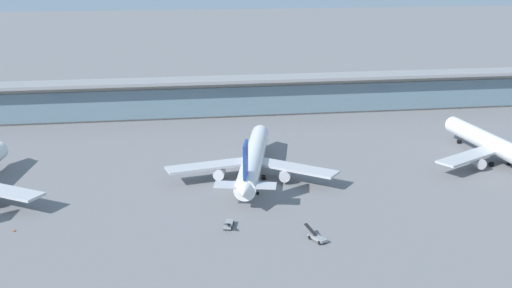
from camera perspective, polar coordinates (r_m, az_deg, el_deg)
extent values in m
plane|color=slate|center=(176.98, 0.71, -3.66)|extent=(1200.00, 1200.00, 0.00)
cone|color=white|center=(206.87, -21.71, -0.32)|extent=(6.16, 5.78, 5.48)
cube|color=#B7BABF|center=(173.06, -21.80, -3.84)|extent=(23.39, 18.72, 0.68)
cylinder|color=white|center=(182.47, -0.22, -1.27)|extent=(17.86, 52.91, 5.60)
cone|color=white|center=(209.98, 0.43, 1.11)|extent=(6.51, 6.18, 5.48)
cone|color=white|center=(155.49, -1.10, -4.26)|extent=(6.34, 7.16, 5.04)
cube|color=black|center=(206.64, 0.37, 1.14)|extent=(4.62, 3.23, 0.68)
cube|color=#B7BABF|center=(179.55, -4.19, -1.94)|extent=(24.89, 11.24, 0.68)
cube|color=#B7BABF|center=(177.59, 3.53, -2.14)|extent=(22.54, 20.12, 0.68)
cylinder|color=silver|center=(179.23, -3.29, -2.61)|extent=(3.95, 4.66, 3.09)
cylinder|color=silver|center=(177.75, 2.58, -2.77)|extent=(3.95, 4.66, 3.09)
cube|color=#193899|center=(157.87, -0.94, -1.41)|extent=(2.24, 6.72, 8.68)
cube|color=#B7BABF|center=(159.02, -0.96, -3.68)|extent=(16.00, 7.74, 0.48)
cylinder|color=black|center=(181.49, -1.27, -2.92)|extent=(1.44, 1.58, 1.35)
cylinder|color=black|center=(180.99, 0.68, -2.97)|extent=(1.44, 1.58, 1.35)
cylinder|color=black|center=(204.05, 0.28, -0.70)|extent=(1.44, 1.58, 1.35)
cylinder|color=white|center=(207.43, 20.66, -0.17)|extent=(8.97, 53.32, 5.60)
cone|color=white|center=(231.03, 16.84, 1.82)|extent=(5.79, 5.38, 5.48)
cube|color=black|center=(228.11, 17.25, 1.86)|extent=(4.34, 2.58, 0.68)
cube|color=#B7BABF|center=(197.46, 18.45, -1.06)|extent=(24.02, 17.30, 0.68)
cylinder|color=silver|center=(199.04, 19.20, -1.57)|extent=(3.34, 4.24, 3.09)
cylinder|color=black|center=(204.77, 20.24, -1.69)|extent=(1.24, 1.42, 1.35)
cylinder|color=black|center=(208.12, 21.67, -1.56)|extent=(1.24, 1.42, 1.35)
cylinder|color=black|center=(225.92, 17.66, 0.21)|extent=(1.24, 1.42, 1.35)
cube|color=gray|center=(150.25, -2.44, -7.15)|extent=(3.03, 5.11, 0.60)
cube|color=black|center=(147.62, -2.60, -7.14)|extent=(1.93, 4.05, 1.72)
cylinder|color=black|center=(148.73, -2.23, -7.53)|extent=(0.51, 0.94, 0.90)
cylinder|color=black|center=(148.98, -2.86, -7.49)|extent=(0.51, 0.94, 0.90)
cylinder|color=black|center=(151.77, -2.03, -7.02)|extent=(0.51, 0.94, 0.90)
cylinder|color=black|center=(152.01, -2.65, -6.98)|extent=(0.51, 0.94, 0.90)
cube|color=gray|center=(169.87, -0.26, -4.22)|extent=(3.05, 2.03, 0.90)
cube|color=black|center=(169.49, -0.36, -3.98)|extent=(0.83, 0.83, 0.70)
cylinder|color=black|center=(170.97, -0.03, -4.24)|extent=(0.94, 0.46, 0.90)
cylinder|color=black|center=(169.72, 0.14, -4.40)|extent=(0.94, 0.46, 0.90)
cylinder|color=black|center=(170.34, -0.65, -4.32)|extent=(0.94, 0.46, 0.90)
cylinder|color=black|center=(169.08, -0.49, -4.48)|extent=(0.94, 0.46, 0.90)
cube|color=gray|center=(143.83, 5.51, -8.33)|extent=(3.69, 5.11, 0.60)
cube|color=black|center=(145.07, 4.90, -7.62)|extent=(2.52, 3.96, 1.72)
cylinder|color=black|center=(144.64, 4.82, -8.30)|extent=(0.64, 0.93, 0.90)
cylinder|color=black|center=(145.61, 5.33, -8.14)|extent=(0.64, 0.93, 0.90)
cylinder|color=black|center=(142.31, 5.68, -8.75)|extent=(0.64, 0.93, 0.90)
cylinder|color=black|center=(143.30, 6.19, -8.59)|extent=(0.64, 0.93, 0.90)
cube|color=#9E998E|center=(252.93, -2.40, 4.15)|extent=(271.26, 8.00, 14.00)
cube|color=slate|center=(248.91, -2.29, 3.78)|extent=(265.83, 0.50, 11.20)
cube|color=gray|center=(249.47, -2.37, 5.76)|extent=(276.68, 12.80, 1.20)
cone|color=orange|center=(158.24, -20.73, -7.16)|extent=(0.44, 0.44, 0.70)
cube|color=black|center=(158.37, -20.72, -7.27)|extent=(0.62, 0.62, 0.04)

